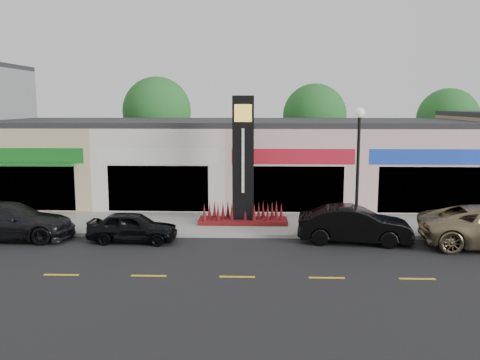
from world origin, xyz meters
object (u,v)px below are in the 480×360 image
(pylon_sign, at_px, (243,179))
(car_black_sedan, at_px, (133,227))
(lamp_east_near, at_px, (358,158))
(car_black_conv, at_px, (354,225))
(car_dark_sedan, at_px, (9,221))

(pylon_sign, bearing_deg, car_black_sedan, -147.42)
(lamp_east_near, xyz_separation_m, pylon_sign, (-5.00, 1.70, -1.20))
(lamp_east_near, distance_m, pylon_sign, 5.42)
(car_black_sedan, height_order, car_black_conv, car_black_conv)
(lamp_east_near, bearing_deg, car_black_sedan, -172.71)
(pylon_sign, distance_m, car_dark_sedan, 10.42)
(car_black_sedan, bearing_deg, car_black_conv, -86.48)
(pylon_sign, height_order, car_black_sedan, pylon_sign)
(lamp_east_near, bearing_deg, pylon_sign, 161.25)
(lamp_east_near, height_order, pylon_sign, pylon_sign)
(lamp_east_near, height_order, car_dark_sedan, lamp_east_near)
(lamp_east_near, xyz_separation_m, car_black_conv, (-0.27, -1.06, -2.71))
(pylon_sign, relative_size, car_black_conv, 1.29)
(pylon_sign, bearing_deg, lamp_east_near, -18.75)
(lamp_east_near, bearing_deg, car_dark_sedan, -176.10)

